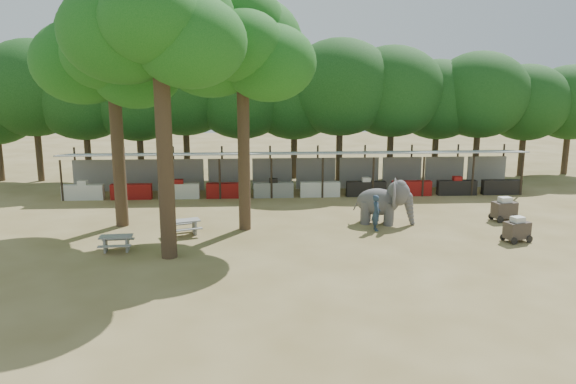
{
  "coord_description": "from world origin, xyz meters",
  "views": [
    {
      "loc": [
        -2.49,
        -19.96,
        7.34
      ],
      "look_at": [
        -1.0,
        5.0,
        2.0
      ],
      "focal_mm": 35.0,
      "sensor_mm": 36.0,
      "label": 1
    }
  ],
  "objects": [
    {
      "name": "ground",
      "position": [
        0.0,
        0.0,
        0.0
      ],
      "size": [
        100.0,
        100.0,
        0.0
      ],
      "primitive_type": "plane",
      "color": "brown",
      "rests_on": "ground"
    },
    {
      "name": "elephant",
      "position": [
        3.88,
        6.61,
        1.11
      ],
      "size": [
        3.0,
        2.19,
        2.23
      ],
      "rotation": [
        0.0,
        0.0,
        -0.28
      ],
      "color": "#494646",
      "rests_on": "ground"
    },
    {
      "name": "yard_tree_back",
      "position": [
        -3.13,
        6.19,
        8.54
      ],
      "size": [
        7.1,
        6.9,
        11.36
      ],
      "color": "#332316",
      "rests_on": "ground"
    },
    {
      "name": "cart_front",
      "position": [
        9.03,
        3.25,
        0.56
      ],
      "size": [
        1.33,
        1.06,
        1.13
      ],
      "rotation": [
        0.0,
        0.0,
        0.29
      ],
      "color": "#342A24",
      "rests_on": "ground"
    },
    {
      "name": "handler",
      "position": [
        3.2,
        5.42,
        0.86
      ],
      "size": [
        0.43,
        0.63,
        1.71
      ],
      "primitive_type": "imported",
      "rotation": [
        0.0,
        0.0,
        1.6
      ],
      "color": "#26384C",
      "rests_on": "ground"
    },
    {
      "name": "yard_tree_center",
      "position": [
        -6.13,
        2.19,
        9.21
      ],
      "size": [
        7.1,
        6.9,
        12.04
      ],
      "color": "#332316",
      "rests_on": "ground"
    },
    {
      "name": "cart_back",
      "position": [
        10.04,
        6.78,
        0.6
      ],
      "size": [
        1.37,
        1.02,
        1.21
      ],
      "rotation": [
        0.0,
        0.0,
        0.18
      ],
      "color": "#342A24",
      "rests_on": "ground"
    },
    {
      "name": "vendor_stalls",
      "position": [
        -0.0,
        13.84,
        1.18
      ],
      "size": [
        28.0,
        2.99,
        2.8
      ],
      "color": "#A6A9AD",
      "rests_on": "ground"
    },
    {
      "name": "yard_tree_left",
      "position": [
        -9.13,
        7.19,
        8.2
      ],
      "size": [
        7.1,
        6.9,
        11.02
      ],
      "color": "#332316",
      "rests_on": "ground"
    },
    {
      "name": "picnic_table_near",
      "position": [
        -8.32,
        2.9,
        0.44
      ],
      "size": [
        1.42,
        1.3,
        0.67
      ],
      "rotation": [
        0.0,
        0.0,
        0.07
      ],
      "color": "gray",
      "rests_on": "ground"
    },
    {
      "name": "picnic_table_far",
      "position": [
        -5.77,
        5.14,
        0.47
      ],
      "size": [
        1.76,
        1.67,
        0.71
      ],
      "rotation": [
        0.0,
        0.0,
        0.33
      ],
      "color": "gray",
      "rests_on": "ground"
    },
    {
      "name": "backdrop_trees",
      "position": [
        0.0,
        19.0,
        5.51
      ],
      "size": [
        46.46,
        5.95,
        8.33
      ],
      "color": "#332316",
      "rests_on": "ground"
    }
  ]
}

